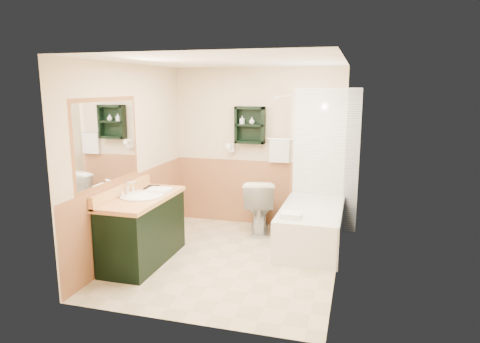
{
  "coord_description": "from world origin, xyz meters",
  "views": [
    {
      "loc": [
        1.48,
        -4.78,
        2.12
      ],
      "look_at": [
        0.09,
        0.2,
        1.08
      ],
      "focal_mm": 32.0,
      "sensor_mm": 36.0,
      "label": 1
    }
  ],
  "objects_px": {
    "hair_dryer": "(231,147)",
    "soap_bottle_b": "(252,122)",
    "vanity_book": "(146,180)",
    "soap_bottle_a": "(242,122)",
    "bathtub": "(311,227)",
    "toilet": "(259,206)",
    "wall_shelf": "(250,125)",
    "vanity": "(143,229)"
  },
  "relations": [
    {
      "from": "hair_dryer",
      "to": "soap_bottle_b",
      "type": "height_order",
      "value": "soap_bottle_b"
    },
    {
      "from": "vanity_book",
      "to": "soap_bottle_a",
      "type": "height_order",
      "value": "soap_bottle_a"
    },
    {
      "from": "bathtub",
      "to": "soap_bottle_a",
      "type": "xyz_separation_m",
      "value": [
        -1.14,
        0.66,
        1.33
      ]
    },
    {
      "from": "hair_dryer",
      "to": "toilet",
      "type": "bearing_deg",
      "value": -29.93
    },
    {
      "from": "soap_bottle_b",
      "to": "wall_shelf",
      "type": "bearing_deg",
      "value": 171.68
    },
    {
      "from": "toilet",
      "to": "bathtub",
      "type": "bearing_deg",
      "value": 141.67
    },
    {
      "from": "vanity",
      "to": "bathtub",
      "type": "relative_size",
      "value": 0.86
    },
    {
      "from": "soap_bottle_b",
      "to": "bathtub",
      "type": "bearing_deg",
      "value": -33.75
    },
    {
      "from": "bathtub",
      "to": "hair_dryer",
      "type": "bearing_deg",
      "value": 152.42
    },
    {
      "from": "toilet",
      "to": "soap_bottle_b",
      "type": "xyz_separation_m",
      "value": [
        -0.18,
        0.26,
        1.21
      ]
    },
    {
      "from": "soap_bottle_a",
      "to": "vanity_book",
      "type": "bearing_deg",
      "value": -126.04
    },
    {
      "from": "vanity_book",
      "to": "soap_bottle_b",
      "type": "bearing_deg",
      "value": 44.36
    },
    {
      "from": "bathtub",
      "to": "soap_bottle_a",
      "type": "bearing_deg",
      "value": 149.89
    },
    {
      "from": "vanity",
      "to": "vanity_book",
      "type": "xyz_separation_m",
      "value": [
        -0.17,
        0.43,
        0.51
      ]
    },
    {
      "from": "vanity",
      "to": "soap_bottle_b",
      "type": "xyz_separation_m",
      "value": [
        0.93,
        1.72,
        1.19
      ]
    },
    {
      "from": "vanity_book",
      "to": "toilet",
      "type": "bearing_deg",
      "value": 33.58
    },
    {
      "from": "toilet",
      "to": "vanity",
      "type": "bearing_deg",
      "value": 40.52
    },
    {
      "from": "bathtub",
      "to": "soap_bottle_b",
      "type": "xyz_separation_m",
      "value": [
        -0.99,
        0.66,
        1.34
      ]
    },
    {
      "from": "toilet",
      "to": "vanity_book",
      "type": "bearing_deg",
      "value": 26.78
    },
    {
      "from": "vanity",
      "to": "vanity_book",
      "type": "relative_size",
      "value": 6.39
    },
    {
      "from": "bathtub",
      "to": "soap_bottle_a",
      "type": "distance_m",
      "value": 1.87
    },
    {
      "from": "hair_dryer",
      "to": "bathtub",
      "type": "xyz_separation_m",
      "value": [
        1.33,
        -0.69,
        -0.93
      ]
    },
    {
      "from": "soap_bottle_a",
      "to": "vanity",
      "type": "bearing_deg",
      "value": -114.32
    },
    {
      "from": "soap_bottle_a",
      "to": "wall_shelf",
      "type": "bearing_deg",
      "value": 2.45
    },
    {
      "from": "wall_shelf",
      "to": "hair_dryer",
      "type": "relative_size",
      "value": 2.29
    },
    {
      "from": "bathtub",
      "to": "soap_bottle_a",
      "type": "height_order",
      "value": "soap_bottle_a"
    },
    {
      "from": "wall_shelf",
      "to": "soap_bottle_b",
      "type": "relative_size",
      "value": 5.47
    },
    {
      "from": "soap_bottle_b",
      "to": "soap_bottle_a",
      "type": "bearing_deg",
      "value": 180.0
    },
    {
      "from": "wall_shelf",
      "to": "vanity",
      "type": "distance_m",
      "value": 2.25
    },
    {
      "from": "hair_dryer",
      "to": "vanity",
      "type": "distance_m",
      "value": 2.01
    },
    {
      "from": "toilet",
      "to": "soap_bottle_a",
      "type": "bearing_deg",
      "value": -51.14
    },
    {
      "from": "wall_shelf",
      "to": "vanity",
      "type": "height_order",
      "value": "wall_shelf"
    },
    {
      "from": "soap_bottle_b",
      "to": "hair_dryer",
      "type": "bearing_deg",
      "value": 174.87
    },
    {
      "from": "vanity",
      "to": "bathtub",
      "type": "height_order",
      "value": "vanity"
    },
    {
      "from": "toilet",
      "to": "soap_bottle_b",
      "type": "relative_size",
      "value": 7.98
    },
    {
      "from": "wall_shelf",
      "to": "soap_bottle_a",
      "type": "xyz_separation_m",
      "value": [
        -0.12,
        -0.01,
        0.04
      ]
    },
    {
      "from": "bathtub",
      "to": "soap_bottle_b",
      "type": "height_order",
      "value": "soap_bottle_b"
    },
    {
      "from": "wall_shelf",
      "to": "vanity_book",
      "type": "height_order",
      "value": "wall_shelf"
    },
    {
      "from": "soap_bottle_a",
      "to": "soap_bottle_b",
      "type": "xyz_separation_m",
      "value": [
        0.15,
        0.0,
        0.01
      ]
    },
    {
      "from": "wall_shelf",
      "to": "soap_bottle_a",
      "type": "relative_size",
      "value": 4.63
    },
    {
      "from": "toilet",
      "to": "soap_bottle_b",
      "type": "height_order",
      "value": "soap_bottle_b"
    },
    {
      "from": "soap_bottle_a",
      "to": "soap_bottle_b",
      "type": "relative_size",
      "value": 1.18
    }
  ]
}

